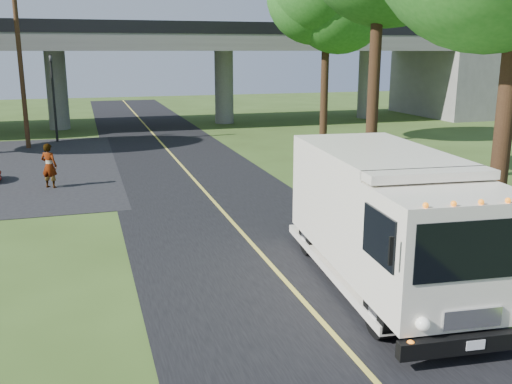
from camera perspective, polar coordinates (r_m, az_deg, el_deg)
name	(u,v)px	position (r m, az deg, el deg)	size (l,w,h in m)	color
ground	(308,307)	(12.72, 5.22, -11.40)	(120.00, 120.00, 0.00)	#344A1A
road	(210,197)	(21.78, -4.67, -0.50)	(7.00, 90.00, 0.02)	black
lane_line	(210,197)	(21.77, -4.67, -0.45)	(0.12, 90.00, 0.01)	gold
overpass	(143,63)	(42.86, -11.26, 12.55)	(54.00, 10.00, 7.30)	slate
traffic_signal	(53,89)	(36.72, -19.63, 9.70)	(0.18, 0.22, 5.20)	black
utility_pole	(21,66)	(34.77, -22.47, 11.57)	(1.60, 0.26, 9.00)	#472D19
step_van	(388,216)	(13.56, 13.10, -2.36)	(3.43, 7.73, 3.15)	silver
pedestrian	(49,166)	(24.45, -19.98, 2.48)	(0.67, 0.44, 1.84)	gray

